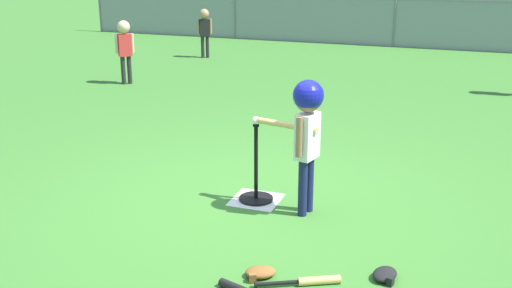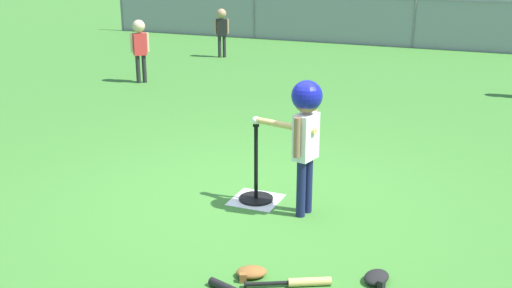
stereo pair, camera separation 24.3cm
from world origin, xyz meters
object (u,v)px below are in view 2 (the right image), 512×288
at_px(fielder_near_right, 140,43).
at_px(spare_bat_wood, 300,282).
at_px(batter_child, 306,121).
at_px(glove_near_bats, 251,272).
at_px(batting_tee, 256,188).
at_px(baseball_on_tee, 256,120).
at_px(fielder_deep_right, 222,26).
at_px(glove_by_plate, 377,277).

relative_size(fielder_near_right, spare_bat_wood, 1.90).
xyz_separation_m(batter_child, glove_near_bats, (-0.01, -1.17, -0.82)).
relative_size(batting_tee, baseball_on_tee, 9.94).
xyz_separation_m(baseball_on_tee, fielder_deep_right, (-3.59, 6.78, -0.12)).
relative_size(baseball_on_tee, fielder_deep_right, 0.07).
relative_size(batting_tee, batter_child, 0.61).
bearing_deg(glove_near_bats, fielder_deep_right, 116.88).
bearing_deg(batter_child, baseball_on_tee, 166.61).
xyz_separation_m(baseball_on_tee, fielder_near_right, (-3.79, 3.97, -0.08)).
relative_size(batter_child, spare_bat_wood, 2.12).
distance_m(baseball_on_tee, batter_child, 0.52).
bearing_deg(baseball_on_tee, fielder_deep_right, 117.92).
bearing_deg(batting_tee, fielder_near_right, 133.69).
bearing_deg(batting_tee, glove_by_plate, -37.08).
height_order(baseball_on_tee, glove_by_plate, baseball_on_tee).
bearing_deg(fielder_deep_right, baseball_on_tee, -62.08).
height_order(batting_tee, baseball_on_tee, baseball_on_tee).
xyz_separation_m(batter_child, fielder_near_right, (-4.29, 4.09, -0.16)).
relative_size(batter_child, glove_by_plate, 4.72).
distance_m(batter_child, fielder_deep_right, 8.03).
bearing_deg(fielder_near_right, spare_bat_wood, -48.39).
relative_size(fielder_deep_right, fielder_near_right, 0.95).
height_order(batting_tee, glove_near_bats, batting_tee).
bearing_deg(batter_child, glove_by_plate, -46.80).
xyz_separation_m(fielder_deep_right, spare_bat_wood, (4.46, -8.05, -0.63)).
relative_size(batting_tee, fielder_near_right, 0.68).
relative_size(fielder_deep_right, spare_bat_wood, 1.79).
bearing_deg(glove_near_bats, batter_child, 89.73).
height_order(baseball_on_tee, batter_child, batter_child).
bearing_deg(glove_by_plate, batter_child, 133.20).
xyz_separation_m(fielder_deep_right, glove_near_bats, (4.09, -8.07, -0.62)).
bearing_deg(baseball_on_tee, glove_by_plate, -37.08).
height_order(fielder_near_right, spare_bat_wood, fielder_near_right).
height_order(spare_bat_wood, glove_near_bats, glove_near_bats).
bearing_deg(fielder_near_right, baseball_on_tee, -46.31).
height_order(baseball_on_tee, spare_bat_wood, baseball_on_tee).
bearing_deg(glove_by_plate, batting_tee, 142.92).
xyz_separation_m(baseball_on_tee, spare_bat_wood, (0.86, -1.27, -0.74)).
height_order(fielder_deep_right, fielder_near_right, fielder_near_right).
xyz_separation_m(fielder_deep_right, glove_by_plate, (4.94, -7.80, -0.62)).
distance_m(baseball_on_tee, glove_near_bats, 1.56).
bearing_deg(baseball_on_tee, glove_near_bats, -68.94).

